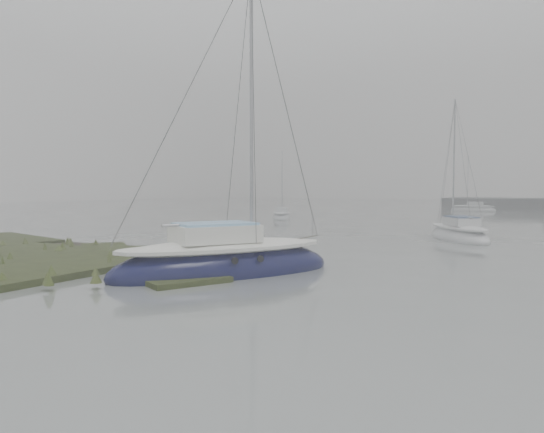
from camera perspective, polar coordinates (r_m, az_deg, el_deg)
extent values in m
plane|color=slate|center=(45.17, 15.01, -0.60)|extent=(160.00, 160.00, 0.00)
ellipsoid|color=black|center=(18.00, -5.10, -5.76)|extent=(6.29, 8.21, 1.94)
ellipsoid|color=silver|center=(17.90, -5.11, -3.31)|extent=(5.32, 7.06, 0.55)
cube|color=silver|center=(17.71, -6.13, -1.83)|extent=(2.86, 3.23, 0.57)
cube|color=#89BCE2|center=(17.69, -6.14, -0.80)|extent=(2.64, 2.97, 0.09)
cylinder|color=#939399|center=(18.46, -2.22, 12.35)|extent=(0.13, 0.13, 9.12)
cylinder|color=#939399|center=(17.60, -6.82, -0.82)|extent=(1.70, 2.81, 0.10)
ellipsoid|color=silver|center=(31.00, 19.43, -2.20)|extent=(5.10, 6.02, 1.46)
ellipsoid|color=silver|center=(30.95, 19.45, -1.13)|extent=(4.33, 5.16, 0.41)
cube|color=silver|center=(30.69, 19.67, -0.49)|extent=(2.24, 2.42, 0.43)
cube|color=navy|center=(30.68, 19.68, -0.05)|extent=(2.07, 2.23, 0.07)
cylinder|color=#939399|center=(31.60, 18.99, 5.73)|extent=(0.09, 0.09, 6.85)
cylinder|color=#939399|center=(30.52, 19.82, -0.07)|extent=(1.46, 1.99, 0.08)
ellipsoid|color=#A1A7AB|center=(48.20, 1.05, -0.15)|extent=(3.51, 4.94, 1.15)
ellipsoid|color=silver|center=(48.18, 1.05, 0.40)|extent=(2.96, 4.25, 0.33)
cube|color=silver|center=(47.96, 1.04, 0.72)|extent=(1.63, 1.91, 0.34)
cube|color=silver|center=(47.95, 1.04, 0.95)|extent=(1.51, 1.76, 0.05)
cylinder|color=#939399|center=(48.73, 1.09, 3.89)|extent=(0.07, 0.07, 5.42)
cylinder|color=#939399|center=(47.82, 1.03, 0.94)|extent=(0.90, 1.72, 0.06)
ellipsoid|color=#A8ADB3|center=(67.51, 20.82, 0.62)|extent=(5.21, 2.03, 1.24)
ellipsoid|color=silver|center=(67.49, 20.83, 1.04)|extent=(4.53, 1.65, 0.35)
cube|color=silver|center=(67.46, 21.02, 1.30)|extent=(1.82, 1.21, 0.36)
cube|color=#ACB2B8|center=(67.46, 21.02, 1.47)|extent=(1.67, 1.13, 0.06)
cylinder|color=#939399|center=(67.52, 20.33, 3.75)|extent=(0.08, 0.08, 5.84)
cylinder|color=#939399|center=(67.44, 21.14, 1.47)|extent=(2.04, 0.21, 0.07)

